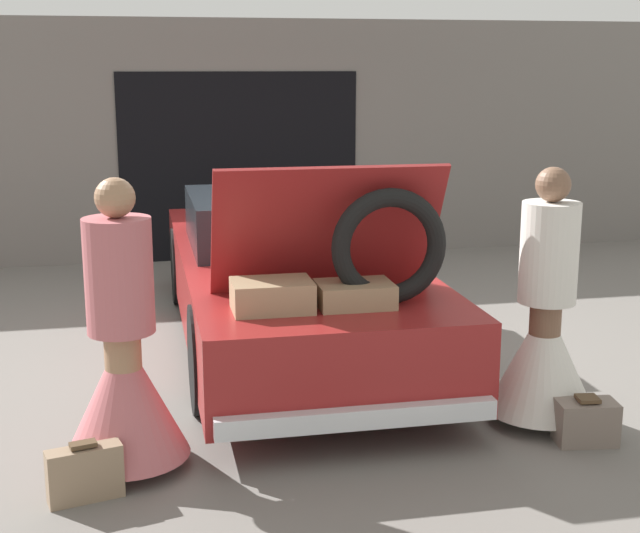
# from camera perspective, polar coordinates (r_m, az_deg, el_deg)

# --- Properties ---
(ground_plane) EXTENTS (40.00, 40.00, 0.00)m
(ground_plane) POSITION_cam_1_polar(r_m,az_deg,el_deg) (7.53, -1.99, -4.82)
(ground_plane) COLOR slate
(garage_wall_back) EXTENTS (12.00, 0.14, 2.80)m
(garage_wall_back) POSITION_cam_1_polar(r_m,az_deg,el_deg) (10.65, -5.22, 7.98)
(garage_wall_back) COLOR slate
(garage_wall_back) RESTS_ON ground_plane
(car) EXTENTS (1.80, 4.78, 1.67)m
(car) POSITION_cam_1_polar(r_m,az_deg,el_deg) (7.37, -2.00, -0.62)
(car) COLOR maroon
(car) RESTS_ON ground_plane
(person_left) EXTENTS (0.72, 0.72, 1.69)m
(person_left) POSITION_cam_1_polar(r_m,az_deg,el_deg) (5.18, -12.45, -6.48)
(person_left) COLOR #997051
(person_left) RESTS_ON ground_plane
(person_right) EXTENTS (0.70, 0.70, 1.67)m
(person_right) POSITION_cam_1_polar(r_m,az_deg,el_deg) (5.89, 14.17, -4.29)
(person_right) COLOR brown
(person_right) RESTS_ON ground_plane
(suitcase_beside_left_person) EXTENTS (0.41, 0.22, 0.33)m
(suitcase_beside_left_person) POSITION_cam_1_polar(r_m,az_deg,el_deg) (5.03, -14.82, -12.68)
(suitcase_beside_left_person) COLOR #8C7259
(suitcase_beside_left_person) RESTS_ON ground_plane
(suitcase_beside_right_person) EXTENTS (0.39, 0.26, 0.30)m
(suitcase_beside_right_person) POSITION_cam_1_polar(r_m,az_deg,el_deg) (5.78, 16.66, -9.51)
(suitcase_beside_right_person) COLOR #75665B
(suitcase_beside_right_person) RESTS_ON ground_plane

